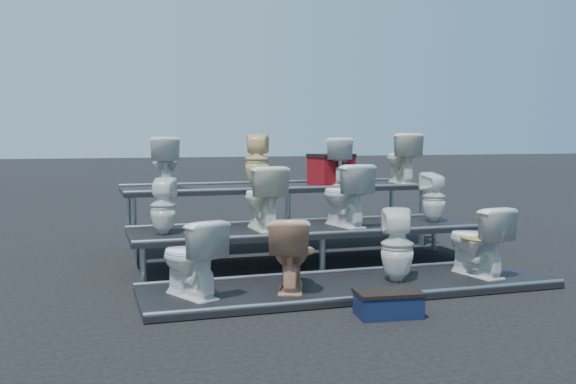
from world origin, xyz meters
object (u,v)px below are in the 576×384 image
object	(u,v)px
toilet_9	(257,160)
step_stool	(388,305)
toilet_1	(290,253)
toilet_3	(477,241)
red_crate	(331,171)
toilet_11	(401,158)
toilet_0	(190,258)
toilet_5	(263,198)
toilet_7	(434,197)
toilet_4	(163,206)
toilet_2	(397,245)
toilet_8	(164,163)
toilet_10	(339,161)
toilet_6	(345,195)

from	to	relation	value
toilet_9	step_stool	xyz separation A→B (m)	(0.23, -3.57, -1.13)
toilet_1	step_stool	xyz separation A→B (m)	(0.58, -0.97, -0.32)
toilet_3	step_stool	bearing A→B (deg)	23.16
red_crate	step_stool	xyz separation A→B (m)	(-0.87, -3.61, -0.96)
toilet_11	toilet_0	bearing A→B (deg)	43.82
toilet_5	toilet_7	bearing A→B (deg)	177.78
toilet_1	toilet_4	size ratio (longest dim) A/B	1.13
toilet_2	toilet_5	size ratio (longest dim) A/B	1.00
toilet_9	toilet_1	bearing A→B (deg)	101.54
toilet_4	step_stool	distance (m)	2.88
toilet_7	toilet_11	xyz separation A→B (m)	(0.21, 1.30, 0.45)
toilet_3	red_crate	xyz separation A→B (m)	(-0.65, 2.65, 0.62)
toilet_5	toilet_7	world-z (taller)	toilet_5
red_crate	toilet_7	bearing A→B (deg)	-71.78
toilet_11	toilet_8	bearing A→B (deg)	7.31
toilet_0	toilet_5	xyz separation A→B (m)	(1.05, 1.30, 0.41)
toilet_11	red_crate	bearing A→B (deg)	4.82
toilet_2	step_stool	xyz separation A→B (m)	(-0.57, -0.97, -0.34)
toilet_4	toilet_9	size ratio (longest dim) A/B	0.86
toilet_5	toilet_10	distance (m)	2.00
step_stool	toilet_5	bearing A→B (deg)	108.90
toilet_3	toilet_6	bearing A→B (deg)	-61.76
toilet_9	toilet_0	bearing A→B (deg)	82.28
toilet_2	toilet_4	size ratio (longest dim) A/B	1.19
toilet_0	step_stool	bearing A→B (deg)	123.42
toilet_6	toilet_7	xyz separation A→B (m)	(1.23, 0.00, -0.06)
toilet_1	toilet_8	xyz separation A→B (m)	(-0.90, 2.60, 0.78)
toilet_3	toilet_10	bearing A→B (deg)	-87.43
toilet_2	toilet_5	distance (m)	1.73
red_crate	toilet_4	bearing A→B (deg)	-166.76
red_crate	toilet_3	bearing A→B (deg)	-91.09
toilet_10	toilet_4	bearing A→B (deg)	47.07
toilet_6	toilet_10	distance (m)	1.42
toilet_4	toilet_8	world-z (taller)	toilet_8
toilet_3	toilet_8	size ratio (longest dim) A/B	1.10
toilet_5	toilet_6	world-z (taller)	toilet_6
toilet_1	toilet_4	distance (m)	1.72
toilet_2	toilet_11	world-z (taller)	toilet_11
toilet_0	toilet_7	bearing A→B (deg)	176.77
toilet_11	toilet_9	bearing A→B (deg)	7.31
toilet_5	toilet_11	size ratio (longest dim) A/B	1.03
toilet_2	toilet_8	world-z (taller)	toilet_8
toilet_10	step_stool	size ratio (longest dim) A/B	1.23
toilet_0	toilet_7	xyz separation A→B (m)	(3.30, 1.30, 0.35)
toilet_6	red_crate	xyz separation A→B (m)	(0.35, 1.35, 0.22)
toilet_1	toilet_2	world-z (taller)	toilet_2
toilet_10	toilet_8	bearing A→B (deg)	20.75
toilet_11	red_crate	xyz separation A→B (m)	(-1.09, 0.05, -0.17)
toilet_0	toilet_5	size ratio (longest dim) A/B	0.97
toilet_8	toilet_11	distance (m)	3.44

